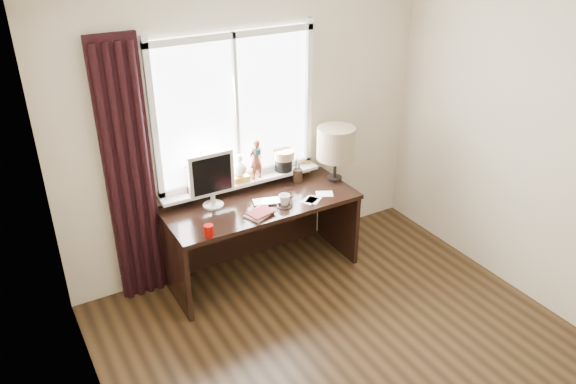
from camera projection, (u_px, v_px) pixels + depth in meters
floor at (381, 383)px, 4.03m from camera, size 3.50×4.00×0.00m
ceiling at (420, 7)px, 2.84m from camera, size 3.50×4.00×0.00m
wall_back at (250, 127)px, 4.97m from camera, size 3.50×0.00×2.60m
wall_left at (110, 323)px, 2.65m from camera, size 0.00×4.00×2.60m
laptop at (270, 201)px, 4.87m from camera, size 0.34×0.27×0.02m
mug at (284, 199)px, 4.82m from camera, size 0.14×0.14×0.10m
red_cup at (209, 231)px, 4.37m from camera, size 0.07×0.07×0.10m
window at (240, 130)px, 4.87m from camera, size 1.52×0.20×1.40m
curtain at (130, 178)px, 4.48m from camera, size 0.38×0.09×2.25m
desk at (257, 221)px, 5.08m from camera, size 1.70×0.70×0.75m
monitor at (211, 177)px, 4.70m from camera, size 0.40×0.18×0.49m
notebook_stack at (260, 213)px, 4.68m from camera, size 0.27×0.24×0.03m
brush_holder at (298, 175)px, 5.22m from camera, size 0.09×0.09×0.25m
icon_frame at (305, 167)px, 5.38m from camera, size 0.10×0.04×0.13m
table_lamp at (336, 144)px, 5.11m from camera, size 0.35×0.35×0.52m
loose_papers at (316, 198)px, 4.95m from camera, size 0.36×0.22×0.00m
desk_cables at (287, 198)px, 4.94m from camera, size 0.35×0.42×0.01m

